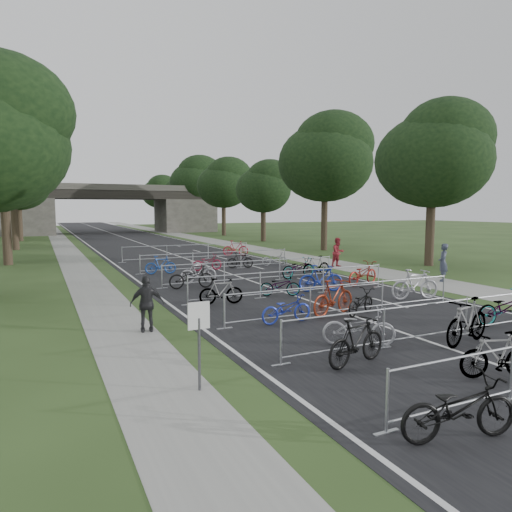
{
  "coord_description": "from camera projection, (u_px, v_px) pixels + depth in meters",
  "views": [
    {
      "loc": [
        -9.6,
        -5.52,
        3.68
      ],
      "look_at": [
        0.96,
        16.62,
        1.1
      ],
      "focal_mm": 32.0,
      "sensor_mm": 36.0,
      "label": 1
    }
  ],
  "objects": [
    {
      "name": "road",
      "position": [
        128.0,
        239.0,
        54.33
      ],
      "size": [
        11.0,
        140.0,
        0.01
      ],
      "primitive_type": "cube",
      "color": "black",
      "rests_on": "ground"
    },
    {
      "name": "sidewalk_right",
      "position": [
        193.0,
        237.0,
        57.75
      ],
      "size": [
        3.0,
        140.0,
        0.01
      ],
      "primitive_type": "cube",
      "color": "gray",
      "rests_on": "ground"
    },
    {
      "name": "sidewalk_left",
      "position": [
        60.0,
        241.0,
        51.12
      ],
      "size": [
        2.0,
        140.0,
        0.01
      ],
      "primitive_type": "cube",
      "color": "gray",
      "rests_on": "ground"
    },
    {
      "name": "lane_markings",
      "position": [
        128.0,
        239.0,
        54.33
      ],
      "size": [
        0.12,
        140.0,
        0.0
      ],
      "primitive_type": "cube",
      "color": "silver",
      "rests_on": "ground"
    },
    {
      "name": "overpass_bridge",
      "position": [
        110.0,
        209.0,
        67.43
      ],
      "size": [
        31.0,
        8.0,
        7.05
      ],
      "color": "#3F3E39",
      "rests_on": "ground"
    },
    {
      "name": "park_sign",
      "position": [
        199.0,
        329.0,
        9.1
      ],
      "size": [
        0.45,
        0.06,
        1.83
      ],
      "color": "#4C4C51",
      "rests_on": "ground"
    },
    {
      "name": "tree_right_0",
      "position": [
        435.0,
        156.0,
        28.63
      ],
      "size": [
        7.17,
        7.17,
        10.93
      ],
      "color": "#33261C",
      "rests_on": "ground"
    },
    {
      "name": "tree_left_1",
      "position": [
        4.0,
        151.0,
        28.88
      ],
      "size": [
        7.56,
        7.56,
        11.53
      ],
      "color": "#33261C",
      "rests_on": "ground"
    },
    {
      "name": "tree_right_1",
      "position": [
        327.0,
        159.0,
        39.3
      ],
      "size": [
        8.18,
        8.18,
        12.47
      ],
      "color": "#33261C",
      "rests_on": "ground"
    },
    {
      "name": "tree_left_2",
      "position": [
        12.0,
        157.0,
        39.56
      ],
      "size": [
        8.4,
        8.4,
        12.81
      ],
      "color": "#33261C",
      "rests_on": "ground"
    },
    {
      "name": "tree_right_2",
      "position": [
        265.0,
        188.0,
        50.27
      ],
      "size": [
        6.16,
        6.16,
        9.39
      ],
      "color": "#33261C",
      "rests_on": "ground"
    },
    {
      "name": "tree_left_3",
      "position": [
        19.0,
        183.0,
        50.51
      ],
      "size": [
        6.72,
        6.72,
        10.25
      ],
      "color": "#33261C",
      "rests_on": "ground"
    },
    {
      "name": "tree_right_3",
      "position": [
        224.0,
        184.0,
        60.95
      ],
      "size": [
        7.17,
        7.17,
        10.93
      ],
      "color": "#33261C",
      "rests_on": "ground"
    },
    {
      "name": "tree_left_4",
      "position": [
        22.0,
        181.0,
        61.2
      ],
      "size": [
        7.56,
        7.56,
        11.53
      ],
      "color": "#33261C",
      "rests_on": "ground"
    },
    {
      "name": "tree_right_4",
      "position": [
        196.0,
        181.0,
        71.62
      ],
      "size": [
        8.18,
        8.18,
        12.47
      ],
      "color": "#33261C",
      "rests_on": "ground"
    },
    {
      "name": "tree_left_5",
      "position": [
        24.0,
        180.0,
        71.88
      ],
      "size": [
        8.4,
        8.4,
        12.81
      ],
      "color": "#33261C",
      "rests_on": "ground"
    },
    {
      "name": "tree_right_5",
      "position": [
        176.0,
        196.0,
        82.59
      ],
      "size": [
        6.16,
        6.16,
        9.39
      ],
      "color": "#33261C",
      "rests_on": "ground"
    },
    {
      "name": "tree_left_6",
      "position": [
        26.0,
        193.0,
        82.83
      ],
      "size": [
        6.72,
        6.72,
        10.25
      ],
      "color": "#33261C",
      "rests_on": "ground"
    },
    {
      "name": "tree_right_6",
      "position": [
        160.0,
        192.0,
        93.27
      ],
      "size": [
        7.17,
        7.17,
        10.93
      ],
      "color": "#33261C",
      "rests_on": "ground"
    },
    {
      "name": "barrier_row_1",
      "position": [
        427.0,
        322.0,
        12.62
      ],
      "size": [
        9.7,
        0.08,
        1.1
      ],
      "color": "#ADAFB5",
      "rests_on": "ground"
    },
    {
      "name": "barrier_row_2",
      "position": [
        348.0,
        299.0,
        15.85
      ],
      "size": [
        9.7,
        0.08,
        1.1
      ],
      "color": "#ADAFB5",
      "rests_on": "ground"
    },
    {
      "name": "barrier_row_3",
      "position": [
        293.0,
        283.0,
        19.26
      ],
      "size": [
        9.7,
        0.08,
        1.1
      ],
      "color": "#ADAFB5",
      "rests_on": "ground"
    },
    {
      "name": "barrier_row_4",
      "position": [
        253.0,
        271.0,
        22.85
      ],
      "size": [
        9.7,
        0.08,
        1.1
      ],
      "color": "#ADAFB5",
      "rests_on": "ground"
    },
    {
      "name": "barrier_row_5",
      "position": [
        217.0,
        261.0,
        27.34
      ],
      "size": [
        9.7,
        0.08,
        1.1
      ],
      "color": "#ADAFB5",
      "rests_on": "ground"
    },
    {
      "name": "barrier_row_6",
      "position": [
        188.0,
        252.0,
        32.73
      ],
      "size": [
        9.7,
        0.08,
        1.1
      ],
      "color": "#ADAFB5",
      "rests_on": "ground"
    },
    {
      "name": "bike_0",
      "position": [
        459.0,
        409.0,
        7.19
      ],
      "size": [
        2.13,
        1.14,
        1.06
      ],
      "primitive_type": "imported",
      "rotation": [
        0.0,
        0.0,
        1.34
      ],
      "color": "black",
      "rests_on": "ground"
    },
    {
      "name": "bike_1",
      "position": [
        497.0,
        355.0,
        9.85
      ],
      "size": [
        1.77,
        1.03,
        1.03
      ],
      "primitive_type": "imported",
      "rotation": [
        0.0,
        0.0,
        4.37
      ],
      "color": "#ADAFB5",
      "rests_on": "ground"
    },
    {
      "name": "bike_4",
      "position": [
        357.0,
        342.0,
        10.66
      ],
      "size": [
        1.96,
        0.92,
        1.14
      ],
      "primitive_type": "imported",
      "rotation": [
        0.0,
        0.0,
        1.78
      ],
      "color": "black",
      "rests_on": "ground"
    },
    {
      "name": "bike_5",
      "position": [
        359.0,
        327.0,
        12.18
      ],
      "size": [
        2.0,
        1.57,
        1.01
      ],
      "primitive_type": "imported",
      "rotation": [
        0.0,
        0.0,
        1.03
      ],
      "color": "#A3A2AA",
      "rests_on": "ground"
    },
    {
      "name": "bike_6",
      "position": [
        467.0,
        322.0,
        12.27
      ],
      "size": [
        2.18,
        1.05,
        1.26
      ],
      "primitive_type": "imported",
      "rotation": [
        0.0,
        0.0,
        4.94
      ],
      "color": "#ADAFB5",
      "rests_on": "ground"
    },
    {
      "name": "bike_7",
      "position": [
        505.0,
        308.0,
        14.3
      ],
      "size": [
        2.17,
        1.03,
        1.09
      ],
      "primitive_type": "imported",
      "rotation": [
        0.0,
        0.0,
        1.42
      ],
      "color": "#ADAFB5",
      "rests_on": "ground"
    },
    {
      "name": "bike_8",
      "position": [
        286.0,
        309.0,
        14.58
      ],
      "size": [
        1.78,
        0.65,
        0.93
      ],
      "primitive_type": "imported",
      "rotation": [
        0.0,
        0.0,
        1.59
      ],
      "color": "#1D2EA0",
      "rests_on": "ground"
    },
    {
      "name": "bike_9",
      "position": [
        334.0,
        298.0,
        15.61
      ],
      "size": [
        2.17,
        1.15,
        1.25
      ],
      "primitive_type": "imported",
      "rotation": [
        0.0,
        0.0,
        1.85
      ],
      "color": "maroon",
      "rests_on": "ground"
    },
    {
      "name": "bike_10",
      "position": [
        361.0,
        302.0,
        15.75
      ],
      "size": [
        1.77,
        1.22,
        0.88
      ],
      "primitive_type": "imported",
      "rotation": [
        0.0,
        0.0,
        1.99
      ],
      "color": "black",
      "rests_on": "ground"
    },
    {
      "name": "bike_11",
      "position": [
        415.0,
        285.0,
        18.27
      ],
      "size": [
        2.15,
        1.01,
        1.24
      ],
      "primitive_type": "imported",
      "rotation": [
        0.0,
        0.0,
        1.36
      ],
      "color": "#9E9DA5",
      "rests_on": "ground"
    },
    {
      "name": "bike_12",
      "position": [
        221.0,
        292.0,
        17.41
      ],
      "size": [
        1.75,
        0.78,
        1.01
      ],
      "primitive_type": "imported",
      "rotation": [
        0.0,
        0.0,
        1.38
      ],
      "color": "#ADAFB5",
      "rests_on": "ground"
    },
    {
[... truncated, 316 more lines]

